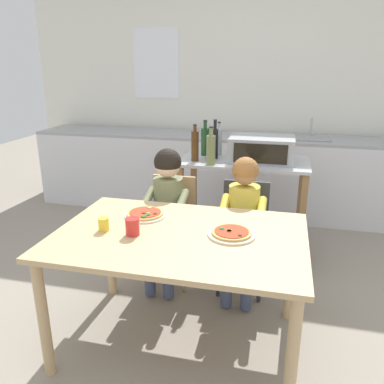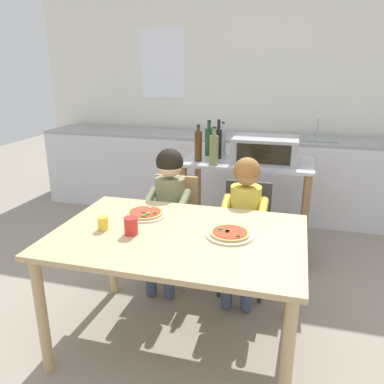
% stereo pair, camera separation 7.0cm
% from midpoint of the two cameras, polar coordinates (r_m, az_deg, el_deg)
% --- Properties ---
extents(ground_plane, '(10.82, 10.82, 0.00)m').
position_cam_midpoint_polar(ground_plane, '(3.46, 2.49, -10.04)').
color(ground_plane, gray).
extents(back_wall_tiled, '(5.14, 0.13, 2.70)m').
position_cam_midpoint_polar(back_wall_tiled, '(4.72, 6.77, 14.65)').
color(back_wall_tiled, white).
rests_on(back_wall_tiled, ground).
extents(kitchen_counter, '(4.63, 0.60, 1.09)m').
position_cam_midpoint_polar(kitchen_counter, '(4.47, 5.75, 2.67)').
color(kitchen_counter, silver).
rests_on(kitchen_counter, ground).
extents(kitchen_island_cart, '(1.09, 0.57, 0.87)m').
position_cam_midpoint_polar(kitchen_island_cart, '(3.41, 6.94, 0.03)').
color(kitchen_island_cart, '#B7BABF').
rests_on(kitchen_island_cart, ground).
extents(toaster_oven, '(0.53, 0.40, 0.21)m').
position_cam_midpoint_polar(toaster_oven, '(3.31, 9.66, 6.29)').
color(toaster_oven, '#999BA0').
rests_on(toaster_oven, kitchen_island_cart).
extents(bottle_brown_beer, '(0.05, 0.05, 0.34)m').
position_cam_midpoint_polar(bottle_brown_beer, '(3.34, 2.79, 7.31)').
color(bottle_brown_beer, black).
rests_on(bottle_brown_beer, kitchen_island_cart).
extents(bottle_squat_spirits, '(0.07, 0.07, 0.31)m').
position_cam_midpoint_polar(bottle_squat_spirits, '(3.14, 2.16, 6.34)').
color(bottle_squat_spirits, olive).
rests_on(bottle_squat_spirits, kitchen_island_cart).
extents(bottle_clear_vinegar, '(0.06, 0.06, 0.30)m').
position_cam_midpoint_polar(bottle_clear_vinegar, '(3.50, 3.40, 7.53)').
color(bottle_clear_vinegar, '#ADB7B2').
rests_on(bottle_clear_vinegar, kitchen_island_cart).
extents(bottle_slim_sauce, '(0.06, 0.06, 0.31)m').
position_cam_midpoint_polar(bottle_slim_sauce, '(3.25, -0.19, 6.90)').
color(bottle_slim_sauce, '#4C2D14').
rests_on(bottle_slim_sauce, kitchen_island_cart).
extents(bottle_tall_green_wine, '(0.07, 0.07, 0.31)m').
position_cam_midpoint_polar(bottle_tall_green_wine, '(3.47, 1.35, 7.52)').
color(bottle_tall_green_wine, '#1E4723').
rests_on(bottle_tall_green_wine, kitchen_island_cart).
extents(dining_table, '(1.41, 0.95, 0.74)m').
position_cam_midpoint_polar(dining_table, '(2.23, -2.73, -8.25)').
color(dining_table, tan).
rests_on(dining_table, ground).
extents(dining_chair_left, '(0.36, 0.36, 0.81)m').
position_cam_midpoint_polar(dining_chair_left, '(3.04, -3.75, -4.25)').
color(dining_chair_left, tan).
rests_on(dining_chair_left, ground).
extents(dining_chair_right, '(0.36, 0.36, 0.81)m').
position_cam_midpoint_polar(dining_chair_right, '(2.92, 6.94, -5.31)').
color(dining_chair_right, '#333338').
rests_on(dining_chair_right, ground).
extents(child_in_olive_shirt, '(0.32, 0.42, 1.05)m').
position_cam_midpoint_polar(child_in_olive_shirt, '(2.86, -4.52, -1.32)').
color(child_in_olive_shirt, '#424C6B').
rests_on(child_in_olive_shirt, ground).
extents(child_in_yellow_shirt, '(0.32, 0.42, 1.02)m').
position_cam_midpoint_polar(child_in_yellow_shirt, '(2.74, 6.77, -2.93)').
color(child_in_yellow_shirt, '#424C6B').
rests_on(child_in_yellow_shirt, ground).
extents(pizza_plate_white, '(0.26, 0.26, 0.03)m').
position_cam_midpoint_polar(pizza_plate_white, '(2.45, -7.73, -3.26)').
color(pizza_plate_white, white).
rests_on(pizza_plate_white, dining_table).
extents(pizza_plate_cream, '(0.27, 0.27, 0.03)m').
position_cam_midpoint_polar(pizza_plate_cream, '(2.17, 4.92, -6.12)').
color(pizza_plate_cream, beige).
rests_on(pizza_plate_cream, dining_table).
extents(drinking_cup_yellow, '(0.06, 0.06, 0.08)m').
position_cam_midpoint_polar(drinking_cup_yellow, '(2.28, -13.77, -4.65)').
color(drinking_cup_yellow, yellow).
rests_on(drinking_cup_yellow, dining_table).
extents(drinking_cup_red, '(0.08, 0.08, 0.10)m').
position_cam_midpoint_polar(drinking_cup_red, '(2.19, -9.69, -5.06)').
color(drinking_cup_red, red).
rests_on(drinking_cup_red, dining_table).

